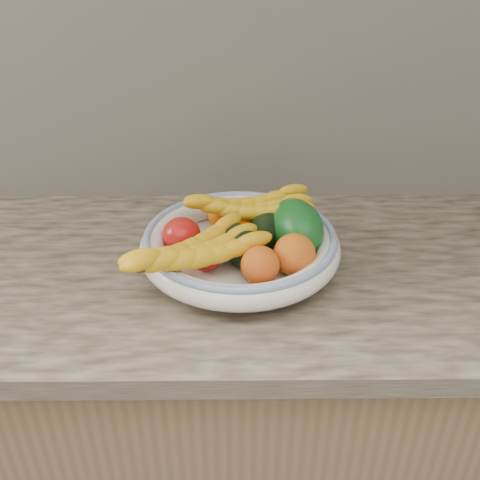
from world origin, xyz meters
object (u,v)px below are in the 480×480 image
at_px(fruit_bowl, 240,245).
at_px(banana_bunch_front, 194,255).
at_px(green_mango, 296,227).
at_px(banana_bunch_back, 248,210).

distance_m(fruit_bowl, banana_bunch_front, 0.13).
distance_m(green_mango, banana_bunch_back, 0.11).
xyz_separation_m(banana_bunch_back, banana_bunch_front, (-0.10, -0.16, -0.01)).
relative_size(green_mango, banana_bunch_back, 0.54).
bearing_deg(fruit_bowl, banana_bunch_back, 76.94).
relative_size(banana_bunch_back, banana_bunch_front, 0.91).
distance_m(green_mango, banana_bunch_front, 0.22).
relative_size(fruit_bowl, banana_bunch_back, 1.43).
height_order(green_mango, banana_bunch_back, green_mango).
bearing_deg(banana_bunch_front, green_mango, -7.01).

